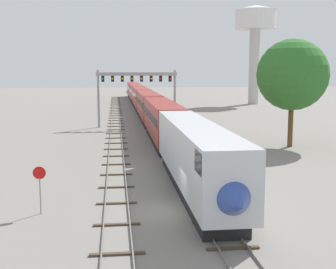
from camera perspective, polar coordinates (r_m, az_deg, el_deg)
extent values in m
plane|color=gray|center=(27.32, 0.88, -9.88)|extent=(400.00, 400.00, 0.00)
cube|color=slate|center=(86.28, -3.56, 2.60)|extent=(0.07, 200.00, 0.16)
cube|color=slate|center=(86.37, -2.60, 2.61)|extent=(0.07, 200.00, 0.16)
cube|color=#473828|center=(22.14, 8.31, -14.25)|extent=(2.60, 0.24, 0.10)
cube|color=#473828|center=(25.77, 5.97, -10.93)|extent=(2.60, 0.24, 0.10)
cube|color=#473828|center=(29.50, 4.26, -8.42)|extent=(2.60, 0.24, 0.10)
cube|color=#473828|center=(33.29, 2.94, -6.47)|extent=(2.60, 0.24, 0.10)
cube|color=#473828|center=(37.12, 1.90, -4.92)|extent=(2.60, 0.24, 0.10)
cube|color=#473828|center=(40.99, 1.06, -3.66)|extent=(2.60, 0.24, 0.10)
cube|color=#473828|center=(44.88, 0.37, -2.62)|extent=(2.60, 0.24, 0.10)
cube|color=#473828|center=(48.78, -0.21, -1.75)|extent=(2.60, 0.24, 0.10)
cube|color=#473828|center=(52.70, -0.70, -1.00)|extent=(2.60, 0.24, 0.10)
cube|color=#473828|center=(56.64, -1.13, -0.36)|extent=(2.60, 0.24, 0.10)
cube|color=#473828|center=(60.58, -1.50, 0.20)|extent=(2.60, 0.24, 0.10)
cube|color=#473828|center=(64.53, -1.82, 0.69)|extent=(2.60, 0.24, 0.10)
cube|color=#473828|center=(68.48, -2.11, 1.13)|extent=(2.60, 0.24, 0.10)
cube|color=#473828|center=(72.44, -2.37, 1.51)|extent=(2.60, 0.24, 0.10)
cube|color=#473828|center=(76.40, -2.60, 1.86)|extent=(2.60, 0.24, 0.10)
cube|color=#473828|center=(80.37, -2.80, 2.17)|extent=(2.60, 0.24, 0.10)
cube|color=#473828|center=(84.34, -2.99, 2.45)|extent=(2.60, 0.24, 0.10)
cube|color=#473828|center=(88.31, -3.16, 2.71)|extent=(2.60, 0.24, 0.10)
cube|color=#473828|center=(92.29, -3.32, 2.95)|extent=(2.60, 0.24, 0.10)
cube|color=#473828|center=(96.26, -3.46, 3.16)|extent=(2.60, 0.24, 0.10)
cube|color=#473828|center=(100.24, -3.59, 3.36)|extent=(2.60, 0.24, 0.10)
cube|color=#473828|center=(104.22, -3.72, 3.54)|extent=(2.60, 0.24, 0.10)
cube|color=#473828|center=(108.21, -3.83, 3.71)|extent=(2.60, 0.24, 0.10)
cube|color=#473828|center=(112.19, -3.93, 3.87)|extent=(2.60, 0.24, 0.10)
cube|color=#473828|center=(116.17, -4.03, 4.02)|extent=(2.60, 0.24, 0.10)
cube|color=#473828|center=(120.16, -4.12, 4.16)|extent=(2.60, 0.24, 0.10)
cube|color=#473828|center=(124.15, -4.21, 4.29)|extent=(2.60, 0.24, 0.10)
cube|color=#473828|center=(128.13, -4.29, 4.41)|extent=(2.60, 0.24, 0.10)
cube|color=#473828|center=(132.12, -4.37, 4.52)|extent=(2.60, 0.24, 0.10)
cube|color=#473828|center=(136.11, -4.44, 4.63)|extent=(2.60, 0.24, 0.10)
cube|color=#473828|center=(140.10, -4.50, 4.73)|extent=(2.60, 0.24, 0.10)
cube|color=#473828|center=(144.09, -4.57, 4.82)|extent=(2.60, 0.24, 0.10)
cube|color=#473828|center=(148.08, -4.63, 4.91)|extent=(2.60, 0.24, 0.10)
cube|color=#473828|center=(152.07, -4.68, 5.00)|extent=(2.60, 0.24, 0.10)
cube|color=#473828|center=(156.06, -4.74, 5.08)|extent=(2.60, 0.24, 0.10)
cube|color=#473828|center=(160.05, -4.79, 5.15)|extent=(2.60, 0.24, 0.10)
cube|color=#473828|center=(164.05, -4.84, 5.23)|extent=(2.60, 0.24, 0.10)
cube|color=#473828|center=(168.04, -4.88, 5.30)|extent=(2.60, 0.24, 0.10)
cube|color=#473828|center=(172.03, -4.93, 5.36)|extent=(2.60, 0.24, 0.10)
cube|color=#473828|center=(176.03, -4.97, 5.42)|extent=(2.60, 0.24, 0.10)
cube|color=#473828|center=(180.02, -5.01, 5.49)|extent=(2.60, 0.24, 0.10)
cube|color=#473828|center=(184.01, -5.05, 5.54)|extent=(2.60, 0.24, 0.10)
cube|color=slate|center=(66.28, -7.34, 0.85)|extent=(0.07, 160.00, 0.16)
cube|color=slate|center=(66.28, -6.09, 0.88)|extent=(0.07, 160.00, 0.16)
cube|color=#473828|center=(21.46, -6.53, -14.97)|extent=(2.60, 0.24, 0.10)
cube|color=#473828|center=(25.19, -6.58, -11.40)|extent=(2.60, 0.24, 0.10)
cube|color=#473828|center=(28.99, -6.61, -8.75)|extent=(2.60, 0.24, 0.10)
cube|color=#473828|center=(32.84, -6.63, -6.72)|extent=(2.60, 0.24, 0.10)
cube|color=#473828|center=(36.72, -6.65, -5.12)|extent=(2.60, 0.24, 0.10)
cube|color=#473828|center=(40.62, -6.66, -3.83)|extent=(2.60, 0.24, 0.10)
cube|color=#473828|center=(44.54, -6.68, -2.76)|extent=(2.60, 0.24, 0.10)
cube|color=#473828|center=(48.48, -6.69, -1.87)|extent=(2.60, 0.24, 0.10)
cube|color=#473828|center=(52.42, -6.69, -1.11)|extent=(2.60, 0.24, 0.10)
cube|color=#473828|center=(56.37, -6.70, -0.45)|extent=(2.60, 0.24, 0.10)
cube|color=#473828|center=(60.33, -6.71, 0.11)|extent=(2.60, 0.24, 0.10)
cube|color=#473828|center=(64.29, -6.71, 0.61)|extent=(2.60, 0.24, 0.10)
cube|color=#473828|center=(68.26, -6.72, 1.05)|extent=(2.60, 0.24, 0.10)
cube|color=#473828|center=(72.23, -6.72, 1.44)|extent=(2.60, 0.24, 0.10)
cube|color=#473828|center=(76.21, -6.73, 1.79)|extent=(2.60, 0.24, 0.10)
cube|color=#473828|center=(80.18, -6.73, 2.11)|extent=(2.60, 0.24, 0.10)
cube|color=#473828|center=(84.16, -6.73, 2.40)|extent=(2.60, 0.24, 0.10)
cube|color=#473828|center=(88.14, -6.74, 2.66)|extent=(2.60, 0.24, 0.10)
cube|color=#473828|center=(92.13, -6.74, 2.89)|extent=(2.60, 0.24, 0.10)
cube|color=#473828|center=(96.11, -6.74, 3.11)|extent=(2.60, 0.24, 0.10)
cube|color=#473828|center=(100.09, -6.74, 3.31)|extent=(2.60, 0.24, 0.10)
cube|color=#473828|center=(104.08, -6.75, 3.50)|extent=(2.60, 0.24, 0.10)
cube|color=#473828|center=(108.07, -6.75, 3.67)|extent=(2.60, 0.24, 0.10)
cube|color=#473828|center=(112.06, -6.75, 3.83)|extent=(2.60, 0.24, 0.10)
cube|color=#473828|center=(116.05, -6.75, 3.98)|extent=(2.60, 0.24, 0.10)
cube|color=#473828|center=(120.04, -6.75, 4.12)|extent=(2.60, 0.24, 0.10)
cube|color=#473828|center=(124.03, -6.76, 4.25)|extent=(2.60, 0.24, 0.10)
cube|color=#473828|center=(128.02, -6.76, 4.37)|extent=(2.60, 0.24, 0.10)
cube|color=#473828|center=(132.01, -6.76, 4.48)|extent=(2.60, 0.24, 0.10)
cube|color=#473828|center=(136.00, -6.76, 4.59)|extent=(2.60, 0.24, 0.10)
cube|color=#473828|center=(139.99, -6.76, 4.69)|extent=(2.60, 0.24, 0.10)
cube|color=#473828|center=(143.99, -6.76, 4.79)|extent=(2.60, 0.24, 0.10)
cube|color=silver|center=(31.12, 3.48, -2.14)|extent=(3.00, 20.76, 3.80)
cone|color=#2D479E|center=(21.15, 8.59, -8.31)|extent=(2.88, 2.60, 2.88)
cube|color=black|center=(22.09, 7.72, -3.46)|extent=(3.04, 1.80, 1.10)
cube|color=black|center=(31.63, 3.44, -6.42)|extent=(2.52, 18.69, 1.00)
cube|color=maroon|center=(52.47, -0.73, 2.10)|extent=(3.00, 20.76, 3.80)
cube|color=black|center=(52.43, -0.73, 2.53)|extent=(3.04, 19.10, 0.90)
cube|color=black|center=(52.78, -0.72, -0.49)|extent=(2.52, 18.69, 1.00)
cube|color=maroon|center=(74.06, -2.49, 3.87)|extent=(3.00, 20.76, 3.80)
cube|color=black|center=(74.03, -2.50, 4.18)|extent=(3.04, 19.10, 0.90)
cube|color=black|center=(74.28, -2.48, 2.03)|extent=(2.52, 18.69, 1.00)
cube|color=maroon|center=(95.73, -3.47, 4.85)|extent=(3.00, 20.76, 3.80)
cube|color=black|center=(95.71, -3.47, 5.08)|extent=(3.04, 19.10, 0.90)
cube|color=black|center=(95.90, -3.45, 3.41)|extent=(2.52, 18.69, 1.00)
cube|color=maroon|center=(117.44, -4.08, 5.46)|extent=(3.00, 20.76, 3.80)
cube|color=black|center=(117.42, -4.08, 5.65)|extent=(3.04, 19.10, 0.90)
cube|color=black|center=(117.58, -4.07, 4.29)|extent=(2.52, 18.69, 1.00)
cube|color=maroon|center=(139.16, -4.50, 5.88)|extent=(3.00, 20.76, 3.80)
cube|color=black|center=(139.15, -4.51, 6.04)|extent=(3.04, 19.10, 0.90)
cube|color=black|center=(139.28, -4.49, 4.89)|extent=(2.52, 18.69, 1.00)
cylinder|color=#999BA0|center=(67.24, -8.92, 4.53)|extent=(0.36, 0.36, 8.57)
cylinder|color=#999BA0|center=(67.79, 0.88, 4.65)|extent=(0.36, 0.36, 8.57)
cube|color=#999BA0|center=(67.14, -4.03, 7.74)|extent=(12.10, 0.36, 0.50)
cube|color=black|center=(67.15, -8.35, 7.08)|extent=(0.44, 0.32, 0.90)
sphere|color=green|center=(66.96, -8.36, 7.08)|extent=(0.28, 0.28, 0.28)
cube|color=black|center=(67.12, -7.12, 7.10)|extent=(0.44, 0.32, 0.90)
sphere|color=yellow|center=(66.93, -7.12, 7.10)|extent=(0.28, 0.28, 0.28)
cube|color=black|center=(67.13, -5.88, 7.12)|extent=(0.44, 0.32, 0.90)
sphere|color=yellow|center=(66.94, -5.88, 7.12)|extent=(0.28, 0.28, 0.28)
cube|color=black|center=(67.17, -4.65, 7.14)|extent=(0.44, 0.32, 0.90)
sphere|color=yellow|center=(66.98, -4.64, 7.14)|extent=(0.28, 0.28, 0.28)
cube|color=black|center=(67.24, -3.41, 7.15)|extent=(0.44, 0.32, 0.90)
sphere|color=yellow|center=(67.05, -3.40, 7.15)|extent=(0.28, 0.28, 0.28)
cube|color=black|center=(67.34, -2.18, 7.16)|extent=(0.44, 0.32, 0.90)
sphere|color=yellow|center=(67.15, -2.17, 7.16)|extent=(0.28, 0.28, 0.28)
cube|color=black|center=(67.47, -0.95, 7.17)|extent=(0.44, 0.32, 0.90)
sphere|color=red|center=(67.28, -0.94, 7.17)|extent=(0.28, 0.28, 0.28)
cube|color=black|center=(67.63, 0.27, 7.17)|extent=(0.44, 0.32, 0.90)
sphere|color=red|center=(67.44, 0.29, 7.17)|extent=(0.28, 0.28, 0.28)
cylinder|color=beige|center=(115.78, 10.98, 8.52)|extent=(2.60, 2.60, 18.83)
cylinder|color=white|center=(116.46, 11.14, 14.27)|extent=(10.18, 10.18, 4.54)
cone|color=white|center=(116.81, 11.18, 15.67)|extent=(10.38, 10.38, 1.20)
cylinder|color=gray|center=(27.72, -16.06, -7.56)|extent=(0.08, 0.08, 2.20)
cylinder|color=red|center=(27.36, -16.18, -4.75)|extent=(0.76, 0.03, 0.76)
cylinder|color=brown|center=(51.51, 15.44, 1.39)|extent=(0.56, 0.56, 5.27)
sphere|color=#2D6B28|center=(51.18, 15.67, 7.39)|extent=(7.86, 7.86, 7.86)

